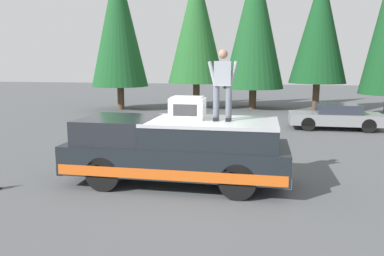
{
  "coord_description": "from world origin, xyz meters",
  "views": [
    {
      "loc": [
        -8.71,
        -1.75,
        3.04
      ],
      "look_at": [
        0.77,
        0.04,
        1.35
      ],
      "focal_mm": 35.14,
      "sensor_mm": 36.0,
      "label": 1
    }
  ],
  "objects_px": {
    "pickup_truck": "(177,150)",
    "compressor_unit": "(188,108)",
    "parked_car_grey": "(336,117)",
    "person_on_truck_bed": "(223,83)"
  },
  "relations": [
    {
      "from": "pickup_truck",
      "to": "compressor_unit",
      "type": "bearing_deg",
      "value": -73.28
    },
    {
      "from": "pickup_truck",
      "to": "compressor_unit",
      "type": "xyz_separation_m",
      "value": [
        0.08,
        -0.26,
        1.05
      ]
    },
    {
      "from": "pickup_truck",
      "to": "compressor_unit",
      "type": "height_order",
      "value": "compressor_unit"
    },
    {
      "from": "compressor_unit",
      "to": "parked_car_grey",
      "type": "bearing_deg",
      "value": -29.97
    },
    {
      "from": "person_on_truck_bed",
      "to": "parked_car_grey",
      "type": "bearing_deg",
      "value": -25.32
    },
    {
      "from": "pickup_truck",
      "to": "compressor_unit",
      "type": "relative_size",
      "value": 6.6
    },
    {
      "from": "parked_car_grey",
      "to": "pickup_truck",
      "type": "bearing_deg",
      "value": 149.01
    },
    {
      "from": "compressor_unit",
      "to": "parked_car_grey",
      "type": "relative_size",
      "value": 0.2
    },
    {
      "from": "pickup_truck",
      "to": "person_on_truck_bed",
      "type": "relative_size",
      "value": 3.28
    },
    {
      "from": "pickup_truck",
      "to": "person_on_truck_bed",
      "type": "xyz_separation_m",
      "value": [
        -0.03,
        -1.14,
        1.68
      ]
    }
  ]
}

